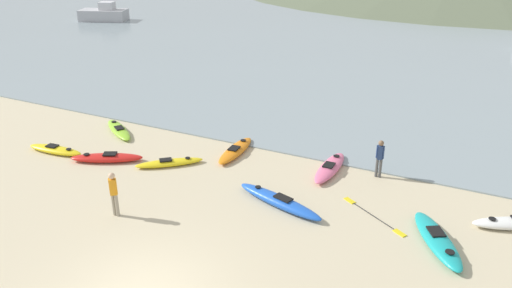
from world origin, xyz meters
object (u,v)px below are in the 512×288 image
kayak_on_sand_5 (236,150)px  kayak_on_sand_8 (55,150)px  kayak_on_sand_0 (169,163)px  moored_boat_1 (104,14)px  kayak_on_sand_7 (107,158)px  kayak_on_sand_4 (437,240)px  kayak_on_sand_3 (330,168)px  kayak_on_sand_2 (119,130)px  person_near_waterline (380,156)px  kayak_on_sand_1 (279,201)px  person_near_foreground (114,191)px  loose_paddle (373,216)px

kayak_on_sand_5 → kayak_on_sand_8: 7.60m
kayak_on_sand_0 → moored_boat_1: bearing=135.7°
kayak_on_sand_7 → moored_boat_1: (-21.94, 24.69, 0.53)m
kayak_on_sand_4 → moored_boat_1: moored_boat_1 is taller
kayak_on_sand_5 → kayak_on_sand_8: kayak_on_sand_8 is taller
kayak_on_sand_3 → kayak_on_sand_7: 8.99m
kayak_on_sand_2 → person_near_waterline: (11.83, 0.84, 0.73)m
kayak_on_sand_8 → kayak_on_sand_0: bearing=12.4°
kayak_on_sand_1 → moored_boat_1: (-29.63, 24.82, 0.51)m
moored_boat_1 → kayak_on_sand_5: bearing=-39.6°
kayak_on_sand_0 → kayak_on_sand_8: (-5.02, -1.10, 0.02)m
kayak_on_sand_2 → moored_boat_1: (-20.34, 22.05, 0.56)m
person_near_foreground → kayak_on_sand_3: bearing=49.1°
kayak_on_sand_2 → kayak_on_sand_5: 5.96m
kayak_on_sand_4 → person_near_waterline: (-2.64, 3.60, 0.69)m
kayak_on_sand_7 → loose_paddle: size_ratio=1.19×
kayak_on_sand_3 → kayak_on_sand_4: bearing=-36.2°
kayak_on_sand_2 → kayak_on_sand_4: bearing=-10.8°
kayak_on_sand_1 → kayak_on_sand_4: (5.18, 0.00, -0.01)m
person_near_waterline → person_near_foreground: bearing=-137.6°
kayak_on_sand_3 → kayak_on_sand_8: (-10.95, -3.42, -0.02)m
kayak_on_sand_0 → kayak_on_sand_8: 5.14m
kayak_on_sand_2 → kayak_on_sand_3: (10.04, 0.48, 0.03)m
kayak_on_sand_1 → kayak_on_sand_5: size_ratio=1.24×
kayak_on_sand_3 → kayak_on_sand_8: kayak_on_sand_3 is taller
kayak_on_sand_2 → kayak_on_sand_5: (5.95, 0.33, 0.01)m
kayak_on_sand_3 → kayak_on_sand_5: size_ratio=1.00×
kayak_on_sand_2 → kayak_on_sand_0: bearing=-24.1°
kayak_on_sand_8 → loose_paddle: size_ratio=1.09×
kayak_on_sand_3 → kayak_on_sand_8: 11.47m
kayak_on_sand_1 → kayak_on_sand_7: (-7.69, 0.13, -0.02)m
kayak_on_sand_1 → loose_paddle: size_ratio=1.47×
kayak_on_sand_2 → loose_paddle: (12.37, -2.02, -0.12)m
kayak_on_sand_0 → person_near_waterline: size_ratio=1.61×
kayak_on_sand_0 → kayak_on_sand_4: bearing=-5.1°
kayak_on_sand_8 → moored_boat_1: (-19.42, 25.00, 0.55)m
kayak_on_sand_8 → person_near_foreground: person_near_foreground is taller
moored_boat_1 → kayak_on_sand_2: bearing=-47.3°
kayak_on_sand_4 → person_near_foreground: person_near_foreground is taller
kayak_on_sand_0 → person_near_waterline: (7.72, 2.68, 0.74)m
kayak_on_sand_0 → kayak_on_sand_4: kayak_on_sand_4 is taller
kayak_on_sand_2 → moored_boat_1: bearing=132.7°
kayak_on_sand_1 → moored_boat_1: bearing=140.1°
kayak_on_sand_4 → kayak_on_sand_7: size_ratio=1.06×
kayak_on_sand_0 → person_near_foreground: size_ratio=1.54×
kayak_on_sand_7 → kayak_on_sand_8: 2.54m
kayak_on_sand_0 → kayak_on_sand_1: size_ratio=0.68×
kayak_on_sand_3 → moored_boat_1: (-30.37, 21.57, 0.53)m
person_near_foreground → person_near_waterline: size_ratio=1.04×
person_near_foreground → moored_boat_1: size_ratio=0.32×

